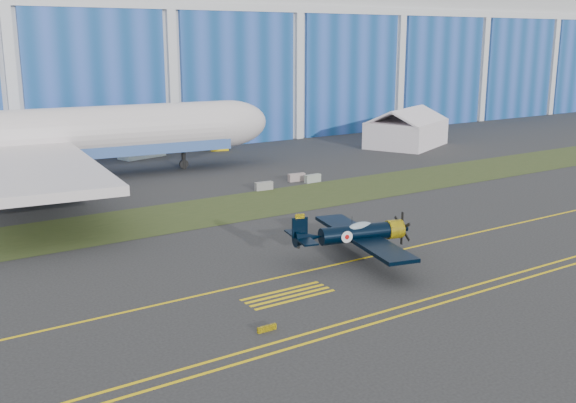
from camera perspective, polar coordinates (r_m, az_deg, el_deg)
ground at (r=60.25m, az=10.09°, el=-1.98°), size 260.00×260.00×0.00m
grass_median at (r=70.69m, az=2.30°, el=0.55°), size 260.00×10.00×0.02m
hangar at (r=120.57m, az=-14.29°, el=12.71°), size 220.00×45.70×30.00m
taxiway_centreline at (r=56.89m, az=13.55°, el=-3.08°), size 200.00×0.20×0.02m
edge_line_near at (r=51.25m, az=21.32°, el=-5.51°), size 80.00×0.20×0.02m
edge_line_far at (r=51.79m, az=20.42°, el=-5.23°), size 80.00×0.20×0.02m
hold_short_ladder at (r=43.48m, az=0.00°, el=-7.93°), size 6.00×2.40×0.02m
guard_board_left at (r=38.40m, az=-1.80°, el=-10.68°), size 1.20×0.15×0.35m
warbird at (r=49.84m, az=5.72°, el=-2.70°), size 12.93×14.54×3.71m
jetliner at (r=81.00m, az=-21.96°, el=9.71°), size 73.63×64.49×23.67m
tent at (r=104.45m, az=10.00°, el=6.22°), size 15.30×13.65×5.86m
shipping_container at (r=95.27m, az=-12.28°, el=4.48°), size 6.82×4.20×2.76m
tug at (r=99.80m, az=-5.87°, el=4.76°), size 2.90×2.21×1.50m
barrier_a at (r=72.98m, az=-2.06°, el=1.32°), size 2.04×0.75×0.90m
barrier_b at (r=77.55m, az=0.73°, el=2.06°), size 2.05×0.82×0.90m
barrier_c at (r=77.00m, az=2.10°, el=1.97°), size 2.02×0.67×0.90m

